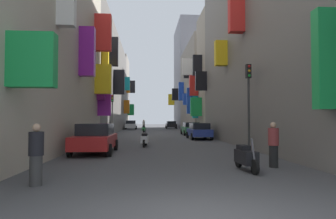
% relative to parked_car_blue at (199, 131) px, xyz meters
% --- Properties ---
extents(ground_plane, '(140.00, 140.00, 0.00)m').
position_rel_parked_car_blue_xyz_m(ground_plane, '(-3.65, 9.49, -0.75)').
color(ground_plane, '#424244').
extents(building_left_mid_a, '(7.27, 6.87, 14.46)m').
position_rel_parked_car_blue_xyz_m(building_left_mid_a, '(-11.62, -3.21, 6.47)').
color(building_left_mid_a, '#BCB29E').
rests_on(building_left_mid_a, ground).
extents(building_left_mid_b, '(7.32, 30.43, 13.61)m').
position_rel_parked_car_blue_xyz_m(building_left_mid_b, '(-11.64, 15.42, 6.06)').
color(building_left_mid_b, slate).
rests_on(building_left_mid_b, ground).
extents(building_left_mid_c, '(7.39, 8.85, 14.43)m').
position_rel_parked_car_blue_xyz_m(building_left_mid_c, '(-11.63, 35.06, 6.46)').
color(building_left_mid_c, gray).
rests_on(building_left_mid_c, ground).
extents(building_right_mid_a, '(7.30, 5.18, 13.53)m').
position_rel_parked_car_blue_xyz_m(building_right_mid_a, '(4.29, 6.52, 5.98)').
color(building_right_mid_a, '#9E9384').
rests_on(building_right_mid_a, ground).
extents(building_right_mid_c, '(7.38, 15.68, 12.93)m').
position_rel_parked_car_blue_xyz_m(building_right_mid_c, '(4.34, 18.41, 5.72)').
color(building_right_mid_c, gray).
rests_on(building_right_mid_c, ground).
extents(building_right_far, '(7.37, 13.23, 20.73)m').
position_rel_parked_car_blue_xyz_m(building_right_far, '(4.34, 32.87, 9.61)').
color(building_right_far, gray).
rests_on(building_right_far, ground).
extents(parked_car_blue, '(1.84, 4.16, 1.42)m').
position_rel_parked_car_blue_xyz_m(parked_car_blue, '(0.00, 0.00, 0.00)').
color(parked_car_blue, navy).
rests_on(parked_car_blue, ground).
extents(parked_car_black, '(2.00, 4.37, 1.41)m').
position_rel_parked_car_blue_xyz_m(parked_car_black, '(-0.15, 28.58, 0.00)').
color(parked_car_black, black).
rests_on(parked_car_black, ground).
extents(parked_car_green, '(1.92, 4.36, 1.41)m').
position_rel_parked_car_blue_xyz_m(parked_car_green, '(0.29, 6.92, -0.00)').
color(parked_car_green, '#236638').
rests_on(parked_car_green, ground).
extents(parked_car_white, '(1.99, 4.03, 1.55)m').
position_rel_parked_car_blue_xyz_m(parked_car_white, '(-7.46, 26.07, 0.05)').
color(parked_car_white, white).
rests_on(parked_car_white, ground).
extents(parked_car_red, '(2.01, 4.21, 1.52)m').
position_rel_parked_car_blue_xyz_m(parked_car_red, '(-7.22, -10.06, 0.04)').
color(parked_car_red, '#B21E1E').
rests_on(parked_car_red, ground).
extents(scooter_black, '(0.50, 1.93, 1.13)m').
position_rel_parked_car_blue_xyz_m(scooter_black, '(-1.18, -15.61, -0.29)').
color(scooter_black, black).
rests_on(scooter_black, ground).
extents(scooter_white, '(0.54, 1.76, 1.13)m').
position_rel_parked_car_blue_xyz_m(scooter_white, '(-4.69, -6.59, -0.29)').
color(scooter_white, silver).
rests_on(scooter_white, ground).
extents(scooter_green, '(0.53, 1.82, 1.13)m').
position_rel_parked_car_blue_xyz_m(scooter_green, '(-5.03, 13.61, -0.29)').
color(scooter_green, '#287F3D').
rests_on(scooter_green, ground).
extents(pedestrian_crossing, '(0.43, 0.43, 1.69)m').
position_rel_parked_car_blue_xyz_m(pedestrian_crossing, '(-5.14, 20.55, 0.10)').
color(pedestrian_crossing, black).
rests_on(pedestrian_crossing, ground).
extents(pedestrian_near_left, '(0.53, 0.53, 1.64)m').
position_rel_parked_car_blue_xyz_m(pedestrian_near_left, '(0.05, -15.02, 0.07)').
color(pedestrian_near_left, black).
rests_on(pedestrian_near_left, ground).
extents(pedestrian_near_right, '(0.42, 0.42, 1.63)m').
position_rel_parked_car_blue_xyz_m(pedestrian_near_right, '(-7.45, -17.42, 0.06)').
color(pedestrian_near_right, '#363636').
rests_on(pedestrian_near_right, ground).
extents(traffic_light_near_corner, '(0.26, 0.34, 4.38)m').
position_rel_parked_car_blue_xyz_m(traffic_light_near_corner, '(-8.30, 5.97, 2.22)').
color(traffic_light_near_corner, '#2D2D2D').
rests_on(traffic_light_near_corner, ground).
extents(traffic_light_far_corner, '(0.26, 0.34, 4.72)m').
position_rel_parked_car_blue_xyz_m(traffic_light_far_corner, '(0.91, -10.06, 2.43)').
color(traffic_light_far_corner, '#2D2D2D').
rests_on(traffic_light_far_corner, ground).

